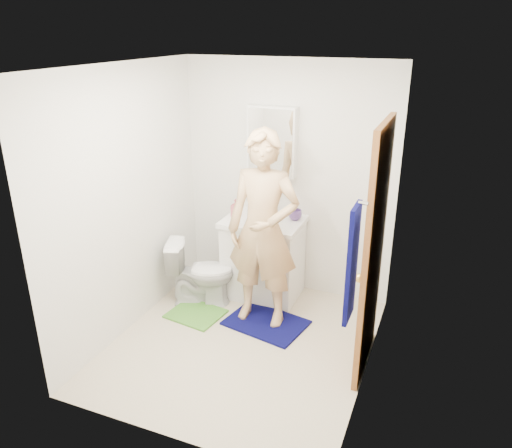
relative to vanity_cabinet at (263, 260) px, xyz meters
The scene contains 22 objects.
floor 1.01m from the vanity_cabinet, 80.69° to the right, with size 2.20×2.40×0.02m, color beige.
ceiling 2.21m from the vanity_cabinet, 80.69° to the right, with size 2.20×2.40×0.02m, color white.
wall_back 0.87m from the vanity_cabinet, 63.05° to the left, with size 2.20×0.02×2.40m, color white.
wall_front 2.28m from the vanity_cabinet, 85.96° to the right, with size 2.20×0.02×2.40m, color white.
wall_left 1.55m from the vanity_cabinet, 136.37° to the right, with size 0.02×2.40×2.40m, color white.
wall_right 1.75m from the vanity_cabinet, 35.99° to the right, with size 0.02×2.40×2.40m, color white.
vanity_cabinet is the anchor object (origin of this frame).
countertop 0.43m from the vanity_cabinet, ahead, with size 0.79×0.59×0.05m, color white.
sink_basin 0.44m from the vanity_cabinet, ahead, with size 0.40×0.40×0.03m, color white.
faucet 0.54m from the vanity_cabinet, 90.00° to the left, with size 0.03×0.03×0.12m, color silver.
medicine_cabinet 1.22m from the vanity_cabinet, 90.00° to the left, with size 0.50×0.12×0.70m, color white.
mirror_panel 1.21m from the vanity_cabinet, 90.00° to the left, with size 0.46×0.01×0.66m, color white.
door 1.57m from the vanity_cabinet, 32.20° to the right, with size 0.05×0.80×2.05m, color #A4622D.
door_knob 1.69m from the vanity_cabinet, 42.72° to the right, with size 0.07×0.07×0.07m, color gold.
towel 2.08m from the vanity_cabinet, 51.53° to the right, with size 0.03×0.24×0.80m, color #070848.
towel_hook 2.30m from the vanity_cabinet, 50.60° to the right, with size 0.02×0.02×0.06m, color silver.
toilet 0.66m from the vanity_cabinet, 143.86° to the right, with size 0.38×0.66×0.67m, color white.
bath_mat 0.70m from the vanity_cabinet, 66.06° to the right, with size 0.73×0.52×0.02m, color #070848.
green_rug 0.89m from the vanity_cabinet, 125.80° to the right, with size 0.51×0.43×0.02m, color #539F35.
soap_dispenser 0.62m from the vanity_cabinet, behind, with size 0.08×0.08×0.18m, color #B8565E.
toothbrush_cup 0.59m from the vanity_cabinet, 20.60° to the left, with size 0.13×0.13×0.11m, color #5A3D88.
man 0.75m from the vanity_cabinet, 69.31° to the right, with size 0.67×0.44×1.84m, color tan.
Camera 1 is at (1.53, -3.46, 2.67)m, focal length 35.00 mm.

